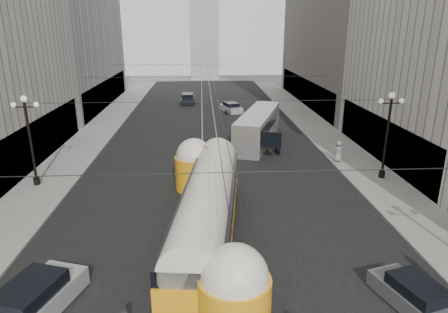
{
  "coord_description": "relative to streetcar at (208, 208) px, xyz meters",
  "views": [
    {
      "loc": [
        -0.72,
        -9.18,
        10.93
      ],
      "look_at": [
        0.51,
        12.99,
        3.65
      ],
      "focal_mm": 32.0,
      "sensor_mm": 36.0,
      "label": 1
    }
  ],
  "objects": [
    {
      "name": "lamppost_left_mid",
      "position": [
        -12.1,
        8.05,
        1.94
      ],
      "size": [
        1.86,
        0.44,
        6.37
      ],
      "color": "black",
      "rests_on": "sidewalk_left"
    },
    {
      "name": "sedan_grey",
      "position": [
        8.24,
        -6.14,
        -1.24
      ],
      "size": [
        2.72,
        4.28,
        1.26
      ],
      "color": "#585A5D",
      "rests_on": "ground"
    },
    {
      "name": "pedestrian_sidewalk_right",
      "position": [
        11.0,
        11.86,
        -0.76
      ],
      "size": [
        0.9,
        0.58,
        1.79
      ],
      "primitive_type": "imported",
      "rotation": [
        0.0,
        0.0,
        3.19
      ],
      "color": "gray",
      "rests_on": "sidewalk_right"
    },
    {
      "name": "distant_tower",
      "position": [
        0.5,
        70.05,
        13.16
      ],
      "size": [
        6.0,
        6.0,
        31.36
      ],
      "color": "#B2AFA8",
      "rests_on": "ground"
    },
    {
      "name": "lamppost_right_mid",
      "position": [
        13.1,
        8.05,
        1.94
      ],
      "size": [
        1.86,
        0.44,
        6.37
      ],
      "color": "black",
      "rests_on": "sidewalk_right"
    },
    {
      "name": "sidewalk_right",
      "position": [
        12.5,
        26.05,
        -1.73
      ],
      "size": [
        4.0,
        72.0,
        0.15
      ],
      "primitive_type": "cube",
      "color": "gray",
      "rests_on": "ground"
    },
    {
      "name": "catenary",
      "position": [
        0.62,
        21.54,
        4.08
      ],
      "size": [
        25.0,
        72.0,
        0.23
      ],
      "color": "black",
      "rests_on": "ground"
    },
    {
      "name": "city_bus",
      "position": [
        5.23,
        18.59,
        -0.15
      ],
      "size": [
        6.07,
        12.31,
        3.02
      ],
      "color": "#B0B3B6",
      "rests_on": "ground"
    },
    {
      "name": "sidewalk_left",
      "position": [
        -11.5,
        26.05,
        -1.73
      ],
      "size": [
        4.0,
        72.0,
        0.15
      ],
      "primitive_type": "cube",
      "color": "gray",
      "rests_on": "ground"
    },
    {
      "name": "sedan_dark_far",
      "position": [
        -2.28,
        39.82,
        -1.14
      ],
      "size": [
        2.05,
        4.69,
        1.46
      ],
      "color": "black",
      "rests_on": "ground"
    },
    {
      "name": "rail_right",
      "position": [
        1.25,
        22.55,
        -1.81
      ],
      "size": [
        0.12,
        85.0,
        0.04
      ],
      "primitive_type": "cube",
      "color": "gray",
      "rests_on": "ground"
    },
    {
      "name": "sedan_silver",
      "position": [
        -7.0,
        -5.73,
        -1.12
      ],
      "size": [
        3.35,
        5.16,
        1.51
      ],
      "color": "#A9A9AE",
      "rests_on": "ground"
    },
    {
      "name": "streetcar",
      "position": [
        0.0,
        0.0,
        0.0
      ],
      "size": [
        4.35,
        16.74,
        3.69
      ],
      "color": "orange",
      "rests_on": "ground"
    },
    {
      "name": "sedan_white_far",
      "position": [
        3.62,
        33.11,
        -1.21
      ],
      "size": [
        2.92,
        4.47,
        1.31
      ],
      "color": "silver",
      "rests_on": "ground"
    },
    {
      "name": "road",
      "position": [
        0.5,
        22.55,
        -1.81
      ],
      "size": [
        20.0,
        85.0,
        0.02
      ],
      "primitive_type": "cube",
      "color": "black",
      "rests_on": "ground"
    },
    {
      "name": "rail_left",
      "position": [
        -0.25,
        22.55,
        -1.81
      ],
      "size": [
        0.12,
        85.0,
        0.04
      ],
      "primitive_type": "cube",
      "color": "gray",
      "rests_on": "ground"
    }
  ]
}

